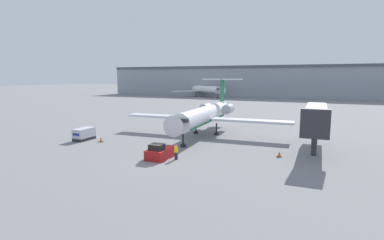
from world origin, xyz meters
TOP-DOWN VIEW (x-y plane):
  - ground_plane at (0.00, 0.00)m, footprint 600.00×600.00m
  - terminal_building at (0.00, 120.00)m, footprint 180.00×16.80m
  - airplane_main at (-0.46, 16.89)m, footprint 28.77×24.81m
  - pushback_tug at (-0.25, 0.97)m, footprint 2.23×4.07m
  - luggage_cart at (-16.31, 5.51)m, footprint 1.78×3.36m
  - worker_near_tug at (1.82, 1.10)m, footprint 0.40×0.25m
  - traffic_cone_left at (-12.98, 5.42)m, footprint 0.64×0.64m
  - traffic_cone_right at (12.98, 7.18)m, footprint 0.68×0.68m
  - airplane_parked_far_left at (-37.56, 109.82)m, footprint 32.20×26.73m
  - jet_bridge at (16.86, 12.71)m, footprint 3.20×14.60m

SIDE VIEW (x-z plane):
  - ground_plane at x=0.00m, z-range 0.00..0.00m
  - traffic_cone_right at x=12.98m, z-range -0.02..0.67m
  - traffic_cone_left at x=-12.98m, z-range -0.02..0.73m
  - pushback_tug at x=-0.25m, z-range -0.24..1.66m
  - luggage_cart at x=-16.31m, z-range 0.00..1.86m
  - worker_near_tug at x=1.82m, z-range 0.05..1.86m
  - airplane_main at x=-0.46m, z-range -1.21..8.18m
  - airplane_parked_far_left at x=-37.56m, z-range -1.60..9.00m
  - jet_bridge at x=16.86m, z-range 1.36..7.55m
  - terminal_building at x=0.00m, z-range 0.03..15.20m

